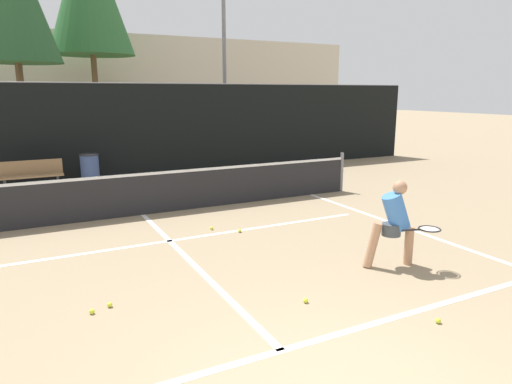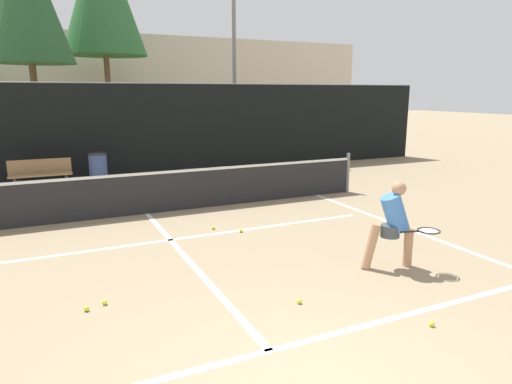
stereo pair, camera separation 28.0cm
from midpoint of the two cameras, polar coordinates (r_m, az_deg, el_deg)
The scene contains 18 objects.
court_baseline_near at distance 5.13m, azimuth 3.36°, elevation -19.23°, with size 11.00×0.10×0.01m, color white.
court_service_line at distance 8.64m, azimuth -9.74°, elevation -5.93°, with size 8.25×0.10×0.01m, color white.
court_center_mark at distance 7.72m, azimuth -7.70°, elevation -8.12°, with size 0.10×6.18×0.01m, color white.
court_sideline_right at distance 9.94m, azimuth 17.99°, elevation -3.92°, with size 0.10×7.18×0.01m, color white.
net at distance 10.46m, azimuth -12.88°, elevation 0.04°, with size 11.09×0.09×1.07m.
fence_back at distance 15.01m, azimuth -17.04°, elevation 7.24°, with size 24.00×0.06×2.98m.
player_practicing at distance 7.38m, azimuth 17.91°, elevation -3.58°, with size 1.08×0.76×1.38m.
tennis_ball_scattered_0 at distance 6.23m, azimuth -19.20°, elevation -13.62°, with size 0.07×0.07×0.07m, color #D1E033.
tennis_ball_scattered_1 at distance 5.98m, azimuth 22.39°, elevation -15.00°, with size 0.07×0.07×0.07m, color #D1E033.
tennis_ball_scattered_2 at distance 9.18m, azimuth -4.49°, elevation -4.48°, with size 0.07×0.07×0.07m, color #D1E033.
tennis_ball_scattered_3 at distance 6.13m, azimuth 6.77°, elevation -13.41°, with size 0.07×0.07×0.07m, color #D1E033.
tennis_ball_scattered_5 at distance 8.97m, azimuth -1.01°, elevation -4.85°, with size 0.07×0.07×0.07m, color #D1E033.
tennis_ball_scattered_7 at distance 6.33m, azimuth -17.18°, elevation -13.05°, with size 0.07×0.07×0.07m, color #D1E033.
courtside_bench at distance 13.99m, azimuth -24.81°, elevation 2.10°, with size 1.63×0.39×0.86m.
trash_bin at distance 14.18m, azimuth -18.58°, elevation 2.75°, with size 0.54×0.54×0.95m.
parked_car at distance 19.61m, azimuth -6.58°, elevation 6.26°, with size 1.65×4.52×1.47m.
floodlight_mast at distance 19.92m, azimuth -2.37°, elevation 22.69°, with size 1.10×0.24×10.08m.
building_far at distance 28.16m, azimuth -21.25°, elevation 12.08°, with size 36.00×2.40×5.88m, color beige.
Camera 2 is at (-1.98, -2.96, 2.69)m, focal length 32.00 mm.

